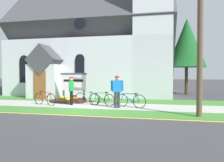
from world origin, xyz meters
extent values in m
plane|color=#3D3D3F|center=(0.00, 4.00, 0.00)|extent=(140.00, 140.00, 0.00)
cube|color=#B7B5AD|center=(-2.37, 1.59, 0.01)|extent=(32.00, 2.51, 0.01)
cube|color=#427F33|center=(-2.37, -0.58, 0.00)|extent=(32.00, 1.85, 0.01)
cube|color=#427F33|center=(-2.37, 4.22, 0.00)|extent=(24.00, 2.75, 0.01)
cube|color=yellow|center=(-2.37, -1.66, 0.00)|extent=(28.00, 0.16, 0.01)
cube|color=silver|center=(-2.37, 11.02, 2.40)|extent=(14.26, 10.85, 4.79)
cube|color=#424247|center=(-2.37, 11.02, 6.27)|extent=(14.76, 11.05, 11.05)
cube|color=silver|center=(3.29, 7.07, 5.50)|extent=(2.95, 2.95, 10.99)
cube|color=silver|center=(-4.93, 4.80, 1.30)|extent=(2.40, 1.60, 2.60)
cube|color=#424247|center=(-4.93, 4.80, 2.95)|extent=(2.40, 1.80, 2.40)
cube|color=brown|center=(-4.93, 3.98, 1.05)|extent=(1.00, 0.06, 2.10)
cube|color=black|center=(-7.36, 5.57, 2.10)|extent=(0.76, 0.06, 1.90)
cone|color=black|center=(-7.36, 5.57, 3.05)|extent=(0.80, 0.06, 0.80)
cube|color=black|center=(-2.37, 5.57, 2.10)|extent=(0.76, 0.06, 1.90)
cone|color=black|center=(-2.37, 5.57, 3.05)|extent=(0.80, 0.06, 0.80)
cylinder|color=black|center=(-2.37, 5.57, 5.83)|extent=(0.90, 0.06, 0.90)
cube|color=#474C56|center=(-2.87, 3.67, 0.36)|extent=(0.12, 0.12, 0.72)
cube|color=#474C56|center=(-1.37, 3.78, 0.36)|extent=(0.12, 0.12, 0.72)
cube|color=white|center=(-2.12, 3.73, 1.27)|extent=(1.79, 0.21, 1.11)
cube|color=#474C56|center=(-2.12, 3.73, 1.88)|extent=(1.91, 0.26, 0.12)
cube|color=black|center=(-2.12, 3.68, 1.40)|extent=(1.43, 0.11, 0.16)
cylinder|color=#382319|center=(-2.12, 3.15, 0.05)|extent=(2.76, 2.76, 0.10)
ellipsoid|color=orange|center=(-1.74, 3.04, 0.22)|extent=(0.36, 0.36, 0.24)
ellipsoid|color=red|center=(-2.24, 4.11, 0.22)|extent=(0.36, 0.36, 0.24)
ellipsoid|color=gold|center=(-2.82, 3.37, 0.22)|extent=(0.36, 0.36, 0.24)
ellipsoid|color=gold|center=(-2.02, 2.48, 0.22)|extent=(0.36, 0.36, 0.24)
torus|color=black|center=(-3.39, 1.29, 0.35)|extent=(0.71, 0.26, 0.73)
torus|color=black|center=(-2.39, 0.96, 0.35)|extent=(0.71, 0.26, 0.73)
cylinder|color=#A51E19|center=(-2.73, 1.07, 0.52)|extent=(0.56, 0.21, 0.48)
cylinder|color=#A51E19|center=(-2.84, 1.11, 0.76)|extent=(0.76, 0.28, 0.06)
cylinder|color=#A51E19|center=(-3.10, 1.20, 0.54)|extent=(0.26, 0.12, 0.50)
cylinder|color=#A51E19|center=(-3.19, 1.23, 0.32)|extent=(0.42, 0.17, 0.09)
cylinder|color=#A51E19|center=(-3.30, 1.26, 0.56)|extent=(0.22, 0.10, 0.44)
cylinder|color=#A51E19|center=(-2.43, 0.97, 0.55)|extent=(0.13, 0.07, 0.41)
ellipsoid|color=black|center=(-3.21, 1.23, 0.81)|extent=(0.25, 0.15, 0.05)
cylinder|color=silver|center=(-2.47, 0.99, 0.77)|extent=(0.43, 0.17, 0.03)
cylinder|color=silver|center=(-2.99, 1.16, 0.30)|extent=(0.18, 0.08, 0.18)
torus|color=black|center=(1.01, 1.46, 0.35)|extent=(0.69, 0.31, 0.73)
torus|color=black|center=(0.03, 1.86, 0.35)|extent=(0.69, 0.31, 0.73)
cylinder|color=#19723F|center=(0.36, 1.72, 0.51)|extent=(0.54, 0.25, 0.45)
cylinder|color=#19723F|center=(0.47, 1.68, 0.74)|extent=(0.74, 0.33, 0.08)
cylinder|color=#19723F|center=(0.73, 1.58, 0.53)|extent=(0.26, 0.13, 0.49)
cylinder|color=#19723F|center=(0.82, 1.54, 0.32)|extent=(0.41, 0.20, 0.09)
cylinder|color=#19723F|center=(0.92, 1.50, 0.56)|extent=(0.22, 0.12, 0.43)
cylinder|color=#19723F|center=(0.07, 1.84, 0.53)|extent=(0.12, 0.08, 0.38)
ellipsoid|color=black|center=(0.83, 1.53, 0.80)|extent=(0.25, 0.16, 0.05)
cylinder|color=silver|center=(0.11, 1.83, 0.74)|extent=(0.42, 0.19, 0.03)
cylinder|color=silver|center=(0.62, 1.62, 0.30)|extent=(0.17, 0.09, 0.18)
torus|color=black|center=(0.02, 1.63, 0.35)|extent=(0.70, 0.27, 0.73)
torus|color=black|center=(-0.98, 1.97, 0.35)|extent=(0.70, 0.27, 0.73)
cylinder|color=#B7B7BC|center=(-0.64, 1.85, 0.51)|extent=(0.55, 0.22, 0.46)
cylinder|color=#B7B7BC|center=(-0.53, 1.81, 0.73)|extent=(0.75, 0.29, 0.06)
cylinder|color=#B7B7BC|center=(-0.27, 1.73, 0.52)|extent=(0.26, 0.12, 0.47)
cylinder|color=#B7B7BC|center=(-0.18, 1.69, 0.32)|extent=(0.42, 0.17, 0.09)
cylinder|color=#B7B7BC|center=(-0.07, 1.66, 0.55)|extent=(0.22, 0.11, 0.41)
cylinder|color=#B7B7BC|center=(-0.94, 1.95, 0.54)|extent=(0.12, 0.07, 0.39)
ellipsoid|color=black|center=(-0.16, 1.69, 0.78)|extent=(0.25, 0.15, 0.05)
cylinder|color=silver|center=(-0.90, 1.94, 0.74)|extent=(0.43, 0.17, 0.03)
cylinder|color=silver|center=(-0.38, 1.76, 0.29)|extent=(0.18, 0.08, 0.18)
torus|color=black|center=(2.76, 1.20, 0.36)|extent=(0.73, 0.23, 0.75)
torus|color=black|center=(1.73, 1.48, 0.36)|extent=(0.73, 0.23, 0.75)
cylinder|color=#194CA5|center=(2.08, 1.39, 0.53)|extent=(0.57, 0.18, 0.48)
cylinder|color=#194CA5|center=(2.19, 1.36, 0.75)|extent=(0.78, 0.24, 0.05)
cylinder|color=#194CA5|center=(2.46, 1.28, 0.52)|extent=(0.27, 0.10, 0.46)
cylinder|color=#194CA5|center=(2.56, 1.26, 0.33)|extent=(0.43, 0.15, 0.09)
cylinder|color=#194CA5|center=(2.67, 1.23, 0.55)|extent=(0.23, 0.09, 0.40)
cylinder|color=#194CA5|center=(1.77, 1.47, 0.56)|extent=(0.13, 0.07, 0.41)
ellipsoid|color=black|center=(2.58, 1.25, 0.77)|extent=(0.25, 0.14, 0.05)
cylinder|color=silver|center=(1.81, 1.46, 0.77)|extent=(0.43, 0.14, 0.03)
cylinder|color=silver|center=(2.35, 1.31, 0.30)|extent=(0.18, 0.07, 0.18)
cylinder|color=black|center=(-1.31, 1.38, 0.42)|extent=(0.15, 0.15, 0.85)
cylinder|color=black|center=(-1.34, 1.53, 0.42)|extent=(0.15, 0.15, 0.85)
cube|color=green|center=(-1.33, 1.45, 1.15)|extent=(0.29, 0.51, 0.62)
sphere|color=beige|center=(-1.33, 1.45, 1.57)|extent=(0.22, 0.22, 0.22)
ellipsoid|color=red|center=(-1.33, 1.45, 1.63)|extent=(0.31, 0.28, 0.15)
cylinder|color=green|center=(-1.31, 1.16, 1.18)|extent=(0.09, 0.21, 0.56)
cylinder|color=green|center=(-1.34, 1.74, 1.18)|extent=(0.09, 0.14, 0.56)
cylinder|color=#2D2D33|center=(1.66, 0.90, 0.44)|extent=(0.15, 0.15, 0.88)
cylinder|color=#2D2D33|center=(1.50, 0.85, 0.44)|extent=(0.15, 0.15, 0.88)
cube|color=blue|center=(1.58, 0.88, 1.20)|extent=(0.53, 0.33, 0.64)
sphere|color=tan|center=(1.58, 0.88, 1.63)|extent=(0.23, 0.23, 0.23)
ellipsoid|color=red|center=(1.58, 0.88, 1.70)|extent=(0.31, 0.34, 0.16)
cylinder|color=blue|center=(1.88, 0.92, 1.23)|extent=(0.09, 0.19, 0.58)
cylinder|color=blue|center=(1.28, 0.83, 1.23)|extent=(0.09, 0.14, 0.58)
cylinder|color=brown|center=(5.54, -0.70, 4.59)|extent=(0.24, 0.24, 9.18)
cylinder|color=#3D2D1E|center=(6.17, 10.12, 1.25)|extent=(0.28, 0.28, 2.51)
cone|color=#195623|center=(6.17, 10.12, 4.71)|extent=(3.41, 3.41, 4.40)
cylinder|color=#3D2D1E|center=(-8.39, 8.30, 0.85)|extent=(0.35, 0.35, 1.69)
ellipsoid|color=#23662D|center=(-8.39, 8.30, 3.32)|extent=(4.40, 4.40, 2.97)
camera|label=1|loc=(3.90, -10.78, 1.84)|focal=35.15mm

